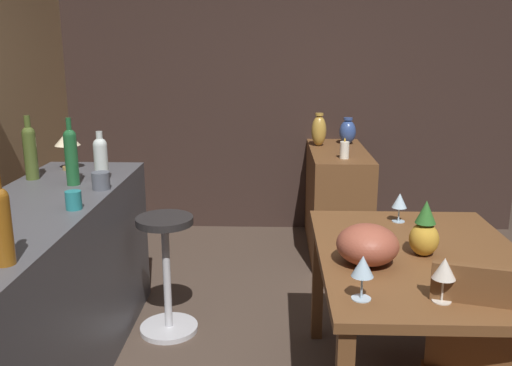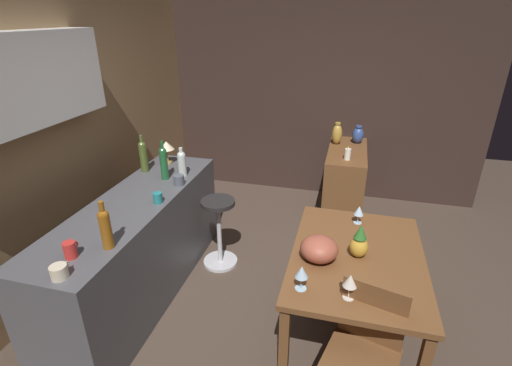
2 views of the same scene
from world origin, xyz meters
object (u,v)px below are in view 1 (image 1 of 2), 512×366
at_px(wine_glass_right, 363,268).
at_px(wine_bottle_green, 71,154).
at_px(sideboard_cabinet, 337,200).
at_px(wine_bottle_amber, 1,222).
at_px(pineapple_centerpiece, 424,232).
at_px(cup_slate, 101,181).
at_px(counter_lamp, 67,141).
at_px(cup_teal, 74,200).
at_px(wine_bottle_clear, 101,157).
at_px(vase_ceramic_blue, 348,132).
at_px(bar_stool, 167,271).
at_px(dining_table, 421,273).
at_px(vase_brass, 319,130).
at_px(wine_glass_center, 400,201).
at_px(pillar_candle_tall, 344,150).
at_px(wine_glass_left, 444,270).
at_px(wine_bottle_olive, 30,150).
at_px(fruit_bowl, 368,245).

relative_size(wine_glass_right, wine_bottle_green, 0.46).
bearing_deg(sideboard_cabinet, wine_bottle_amber, 150.98).
bearing_deg(wine_bottle_amber, pineapple_centerpiece, -70.96).
bearing_deg(cup_slate, sideboard_cabinet, -41.89).
bearing_deg(counter_lamp, cup_teal, -158.51).
relative_size(wine_bottle_clear, vase_ceramic_blue, 1.24).
distance_m(bar_stool, wine_glass_right, 1.50).
height_order(dining_table, sideboard_cabinet, sideboard_cabinet).
height_order(pineapple_centerpiece, wine_bottle_clear, wine_bottle_clear).
distance_m(wine_glass_right, pineapple_centerpiece, 0.55).
relative_size(dining_table, cup_teal, 11.75).
bearing_deg(wine_glass_right, cup_teal, 66.09).
xyz_separation_m(dining_table, bar_stool, (0.62, 1.26, -0.28)).
height_order(sideboard_cabinet, wine_glass_right, wine_glass_right).
distance_m(pineapple_centerpiece, vase_brass, 2.22).
xyz_separation_m(wine_bottle_clear, cup_teal, (-0.55, -0.04, -0.09)).
height_order(wine_glass_center, pineapple_centerpiece, pineapple_centerpiece).
bearing_deg(pineapple_centerpiece, pillar_candle_tall, 4.72).
relative_size(cup_teal, cup_slate, 0.84).
bearing_deg(bar_stool, vase_brass, -31.84).
height_order(dining_table, vase_ceramic_blue, vase_ceramic_blue).
bearing_deg(wine_glass_left, cup_teal, 69.85).
xyz_separation_m(wine_glass_right, wine_bottle_olive, (1.10, 1.66, 0.20)).
xyz_separation_m(bar_stool, pillar_candle_tall, (1.05, -1.12, 0.51)).
bearing_deg(fruit_bowl, cup_slate, 66.16).
bearing_deg(vase_ceramic_blue, wine_glass_right, 173.90).
bearing_deg(vase_brass, vase_ceramic_blue, -68.45).
distance_m(wine_glass_right, cup_teal, 1.34).
distance_m(cup_slate, pillar_candle_tall, 1.86).
bearing_deg(wine_glass_right, fruit_bowl, -12.36).
xyz_separation_m(bar_stool, cup_slate, (-0.17, 0.29, 0.57)).
distance_m(wine_glass_center, wine_bottle_amber, 1.87).
distance_m(dining_table, wine_bottle_amber, 1.71).
height_order(wine_glass_left, counter_lamp, counter_lamp).
xyz_separation_m(sideboard_cabinet, cup_teal, (-1.92, 1.42, 0.53)).
height_order(wine_glass_left, vase_ceramic_blue, vase_ceramic_blue).
distance_m(wine_glass_left, counter_lamp, 2.29).
relative_size(counter_lamp, vase_ceramic_blue, 1.05).
distance_m(sideboard_cabinet, wine_bottle_clear, 2.09).
bearing_deg(pillar_candle_tall, wine_glass_right, 174.79).
height_order(bar_stool, wine_bottle_amber, wine_bottle_amber).
bearing_deg(pillar_candle_tall, counter_lamp, 114.09).
height_order(wine_glass_center, pillar_candle_tall, pillar_candle_tall).
height_order(fruit_bowl, wine_bottle_green, wine_bottle_green).
height_order(bar_stool, wine_glass_left, wine_glass_left).
bearing_deg(cup_teal, wine_bottle_olive, 37.78).
distance_m(cup_slate, counter_lamp, 0.57).
bearing_deg(dining_table, fruit_bowl, 113.71).
xyz_separation_m(bar_stool, wine_bottle_amber, (-1.17, 0.31, 0.68)).
xyz_separation_m(wine_glass_center, pillar_candle_tall, (1.22, 0.13, 0.03)).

